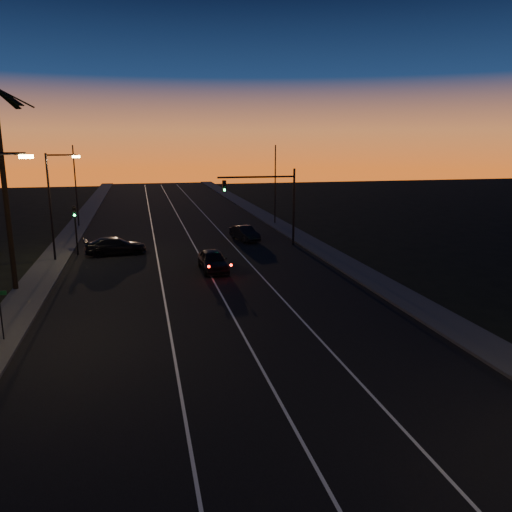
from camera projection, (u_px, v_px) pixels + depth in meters
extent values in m
cube|color=black|center=(205.00, 279.00, 34.70)|extent=(20.00, 170.00, 0.01)
cube|color=#373735|center=(33.00, 289.00, 32.22)|extent=(2.40, 170.00, 0.16)
cube|color=#373735|center=(355.00, 269.00, 37.16)|extent=(2.40, 170.00, 0.16)
cube|color=silver|center=(162.00, 282.00, 34.04)|extent=(0.12, 160.00, 0.01)
cube|color=silver|center=(212.00, 279.00, 34.81)|extent=(0.12, 160.00, 0.01)
cube|color=silver|center=(261.00, 276.00, 35.58)|extent=(0.12, 160.00, 0.01)
cylinder|color=black|center=(5.00, 193.00, 30.62)|extent=(0.32, 0.32, 12.50)
cube|color=black|center=(14.00, 97.00, 29.82)|extent=(2.18, 0.92, 1.18)
cube|color=black|center=(6.00, 98.00, 30.36)|extent=(1.25, 2.12, 1.18)
cube|color=black|center=(7.00, 96.00, 28.92)|extent=(1.95, 1.61, 1.18)
cube|color=#FFCF66|center=(26.00, 157.00, 21.32)|extent=(0.55, 0.26, 0.16)
cylinder|color=black|center=(51.00, 209.00, 38.92)|extent=(0.16, 0.16, 8.50)
cylinder|color=black|center=(61.00, 155.00, 38.25)|extent=(2.20, 0.12, 0.12)
cube|color=#FFCF66|center=(76.00, 157.00, 38.52)|extent=(0.55, 0.26, 0.16)
cylinder|color=black|center=(1.00, 317.00, 23.49)|extent=(0.06, 0.06, 2.60)
cylinder|color=black|center=(294.00, 207.00, 45.51)|extent=(0.20, 0.20, 7.00)
cylinder|color=black|center=(256.00, 177.00, 44.11)|extent=(7.00, 0.16, 0.16)
cube|color=black|center=(224.00, 186.00, 43.64)|extent=(0.32, 0.28, 1.00)
sphere|color=black|center=(225.00, 183.00, 43.41)|extent=(0.20, 0.20, 0.20)
sphere|color=black|center=(225.00, 186.00, 43.48)|extent=(0.20, 0.20, 0.20)
sphere|color=#14FF59|center=(225.00, 190.00, 43.55)|extent=(0.20, 0.20, 0.20)
cylinder|color=black|center=(76.00, 231.00, 41.63)|extent=(0.14, 0.14, 4.20)
cube|color=black|center=(74.00, 212.00, 41.28)|extent=(0.28, 0.25, 0.90)
sphere|color=black|center=(74.00, 208.00, 41.07)|extent=(0.18, 0.18, 0.18)
sphere|color=black|center=(74.00, 212.00, 41.13)|extent=(0.18, 0.18, 0.18)
sphere|color=#14FF59|center=(74.00, 215.00, 41.20)|extent=(0.18, 0.18, 0.18)
cylinder|color=black|center=(76.00, 187.00, 55.01)|extent=(0.14, 0.14, 9.00)
cylinder|color=black|center=(275.00, 185.00, 57.01)|extent=(0.14, 0.14, 9.00)
imported|color=black|center=(213.00, 260.00, 36.79)|extent=(1.99, 4.62, 1.55)
sphere|color=#FF0F05|center=(209.00, 267.00, 33.99)|extent=(0.18, 0.18, 0.18)
sphere|color=#FF0F05|center=(231.00, 265.00, 34.38)|extent=(0.18, 0.18, 0.18)
imported|color=black|center=(245.00, 233.00, 48.18)|extent=(2.43, 4.45, 1.39)
imported|color=black|center=(116.00, 246.00, 42.12)|extent=(5.27, 2.60, 1.47)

